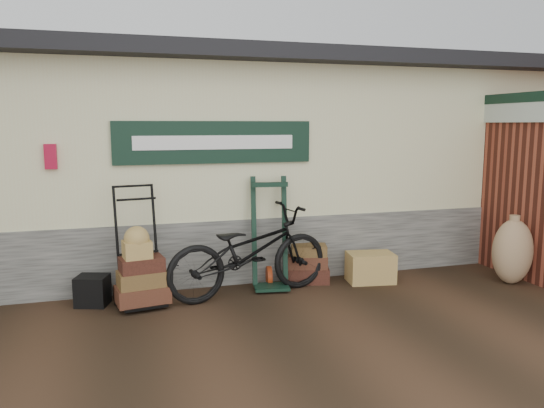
# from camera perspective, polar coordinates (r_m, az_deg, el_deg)

# --- Properties ---
(ground) EXTENTS (80.00, 80.00, 0.00)m
(ground) POSITION_cam_1_polar(r_m,az_deg,el_deg) (6.49, -1.60, -11.10)
(ground) COLOR black
(ground) RESTS_ON ground
(station_building) EXTENTS (14.40, 4.10, 3.20)m
(station_building) POSITION_cam_1_polar(r_m,az_deg,el_deg) (8.80, -6.36, 4.82)
(station_building) COLOR #4C4C47
(station_building) RESTS_ON ground
(brick_outbuilding) EXTENTS (1.71, 4.51, 2.62)m
(brick_outbuilding) POSITION_cam_1_polar(r_m,az_deg,el_deg) (9.51, 24.73, 2.48)
(brick_outbuilding) COLOR maroon
(brick_outbuilding) RESTS_ON ground
(porter_trolley) EXTENTS (0.82, 0.66, 1.48)m
(porter_trolley) POSITION_cam_1_polar(r_m,az_deg,el_deg) (6.63, -14.21, -4.26)
(porter_trolley) COLOR black
(porter_trolley) RESTS_ON ground
(green_barrow) EXTENTS (0.60, 0.53, 1.49)m
(green_barrow) POSITION_cam_1_polar(r_m,az_deg,el_deg) (7.06, -0.23, -3.17)
(green_barrow) COLOR black
(green_barrow) RESTS_ON ground
(suitcase_stack) EXTENTS (0.68, 0.53, 0.53)m
(suitcase_stack) POSITION_cam_1_polar(r_m,az_deg,el_deg) (7.45, 3.77, -6.35)
(suitcase_stack) COLOR black
(suitcase_stack) RESTS_ON ground
(wicker_hamper) EXTENTS (0.68, 0.50, 0.41)m
(wicker_hamper) POSITION_cam_1_polar(r_m,az_deg,el_deg) (7.57, 10.54, -6.72)
(wicker_hamper) COLOR olive
(wicker_hamper) RESTS_ON ground
(black_trunk) EXTENTS (0.45, 0.41, 0.37)m
(black_trunk) POSITION_cam_1_polar(r_m,az_deg,el_deg) (6.88, -18.74, -8.81)
(black_trunk) COLOR black
(black_trunk) RESTS_ON ground
(bicycle) EXTENTS (1.16, 2.31, 1.28)m
(bicycle) POSITION_cam_1_polar(r_m,az_deg,el_deg) (6.77, -2.45, -4.62)
(bicycle) COLOR black
(bicycle) RESTS_ON ground
(burlap_sack_left) EXTENTS (0.59, 0.50, 0.90)m
(burlap_sack_left) POSITION_cam_1_polar(r_m,az_deg,el_deg) (8.02, 24.46, -4.68)
(burlap_sack_left) COLOR #8E6D4C
(burlap_sack_left) RESTS_ON ground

